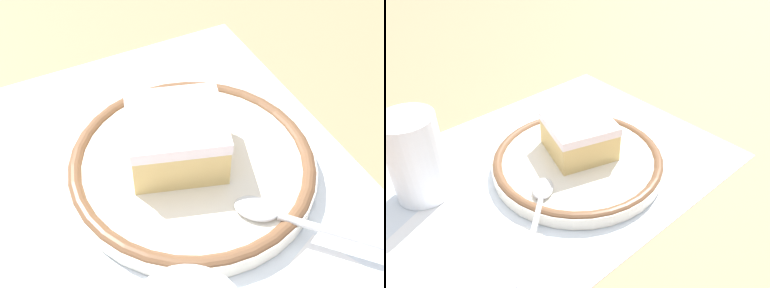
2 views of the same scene
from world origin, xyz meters
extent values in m
plane|color=#9E7551|center=(0.00, 0.00, 0.00)|extent=(2.40, 2.40, 0.00)
cube|color=silver|center=(0.00, 0.00, 0.00)|extent=(0.44, 0.32, 0.00)
cylinder|color=silver|center=(-0.03, 0.03, 0.01)|extent=(0.21, 0.21, 0.01)
torus|color=brown|center=(-0.03, 0.03, 0.01)|extent=(0.21, 0.21, 0.01)
cube|color=#DBB76B|center=(-0.04, 0.02, 0.03)|extent=(0.09, 0.09, 0.04)
cube|color=white|center=(-0.04, 0.02, 0.06)|extent=(0.09, 0.10, 0.01)
ellipsoid|color=silver|center=(0.04, 0.05, 0.02)|extent=(0.04, 0.04, 0.01)
cylinder|color=silver|center=(0.09, 0.09, 0.02)|extent=(0.08, 0.08, 0.01)
camera|label=1|loc=(0.23, -0.11, 0.34)|focal=49.50mm
camera|label=2|loc=(0.22, 0.31, 0.31)|focal=37.24mm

